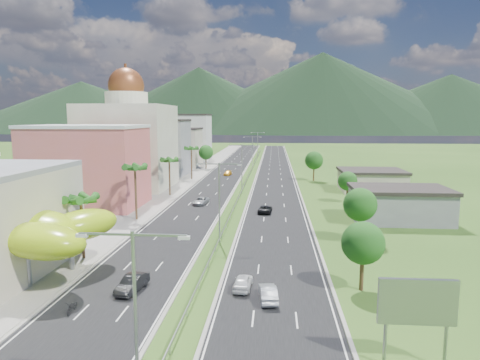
# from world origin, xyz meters

# --- Properties ---
(ground) EXTENTS (500.00, 500.00, 0.00)m
(ground) POSITION_xyz_m (0.00, 0.00, 0.00)
(ground) COLOR #2D5119
(ground) RESTS_ON ground
(road_left) EXTENTS (11.00, 260.00, 0.04)m
(road_left) POSITION_xyz_m (-7.50, 90.00, 0.02)
(road_left) COLOR black
(road_left) RESTS_ON ground
(road_right) EXTENTS (11.00, 260.00, 0.04)m
(road_right) POSITION_xyz_m (7.50, 90.00, 0.02)
(road_right) COLOR black
(road_right) RESTS_ON ground
(sidewalk_left) EXTENTS (7.00, 260.00, 0.12)m
(sidewalk_left) POSITION_xyz_m (-17.00, 90.00, 0.06)
(sidewalk_left) COLOR gray
(sidewalk_left) RESTS_ON ground
(median_guardrail) EXTENTS (0.10, 216.06, 0.76)m
(median_guardrail) POSITION_xyz_m (0.00, 71.99, 0.62)
(median_guardrail) COLOR gray
(median_guardrail) RESTS_ON ground
(streetlight_median_a) EXTENTS (6.04, 0.25, 11.00)m
(streetlight_median_a) POSITION_xyz_m (0.00, -25.00, 6.75)
(streetlight_median_a) COLOR gray
(streetlight_median_a) RESTS_ON ground
(streetlight_median_b) EXTENTS (6.04, 0.25, 11.00)m
(streetlight_median_b) POSITION_xyz_m (0.00, 10.00, 6.75)
(streetlight_median_b) COLOR gray
(streetlight_median_b) RESTS_ON ground
(streetlight_median_c) EXTENTS (6.04, 0.25, 11.00)m
(streetlight_median_c) POSITION_xyz_m (0.00, 50.00, 6.75)
(streetlight_median_c) COLOR gray
(streetlight_median_c) RESTS_ON ground
(streetlight_median_d) EXTENTS (6.04, 0.25, 11.00)m
(streetlight_median_d) POSITION_xyz_m (0.00, 95.00, 6.75)
(streetlight_median_d) COLOR gray
(streetlight_median_d) RESTS_ON ground
(streetlight_median_e) EXTENTS (6.04, 0.25, 11.00)m
(streetlight_median_e) POSITION_xyz_m (0.00, 140.00, 6.75)
(streetlight_median_e) COLOR gray
(streetlight_median_e) RESTS_ON ground
(lime_canopy) EXTENTS (18.00, 15.00, 7.40)m
(lime_canopy) POSITION_xyz_m (-20.00, -4.00, 4.99)
(lime_canopy) COLOR #9CC413
(lime_canopy) RESTS_ON ground
(pink_shophouse) EXTENTS (20.00, 15.00, 15.00)m
(pink_shophouse) POSITION_xyz_m (-28.00, 32.00, 7.50)
(pink_shophouse) COLOR #D86458
(pink_shophouse) RESTS_ON ground
(domed_building) EXTENTS (20.00, 20.00, 28.70)m
(domed_building) POSITION_xyz_m (-28.00, 55.00, 11.35)
(domed_building) COLOR beige
(domed_building) RESTS_ON ground
(midrise_grey) EXTENTS (16.00, 15.00, 16.00)m
(midrise_grey) POSITION_xyz_m (-27.00, 80.00, 8.00)
(midrise_grey) COLOR gray
(midrise_grey) RESTS_ON ground
(midrise_beige) EXTENTS (16.00, 15.00, 13.00)m
(midrise_beige) POSITION_xyz_m (-27.00, 102.00, 6.50)
(midrise_beige) COLOR #B8B097
(midrise_beige) RESTS_ON ground
(midrise_white) EXTENTS (16.00, 15.00, 18.00)m
(midrise_white) POSITION_xyz_m (-27.00, 125.00, 9.00)
(midrise_white) COLOR silver
(midrise_white) RESTS_ON ground
(billboard) EXTENTS (5.20, 0.35, 6.20)m
(billboard) POSITION_xyz_m (17.00, -18.00, 4.42)
(billboard) COLOR gray
(billboard) RESTS_ON ground
(shed_near) EXTENTS (15.00, 10.00, 5.00)m
(shed_near) POSITION_xyz_m (28.00, 25.00, 2.50)
(shed_near) COLOR gray
(shed_near) RESTS_ON ground
(shed_far) EXTENTS (14.00, 12.00, 4.40)m
(shed_far) POSITION_xyz_m (30.00, 55.00, 2.20)
(shed_far) COLOR #B8B097
(shed_far) RESTS_ON ground
(palm_tree_b) EXTENTS (3.60, 3.60, 8.10)m
(palm_tree_b) POSITION_xyz_m (-15.50, 2.00, 7.06)
(palm_tree_b) COLOR #47301C
(palm_tree_b) RESTS_ON ground
(palm_tree_c) EXTENTS (3.60, 3.60, 9.60)m
(palm_tree_c) POSITION_xyz_m (-15.50, 22.00, 8.50)
(palm_tree_c) COLOR #47301C
(palm_tree_c) RESTS_ON ground
(palm_tree_d) EXTENTS (3.60, 3.60, 8.60)m
(palm_tree_d) POSITION_xyz_m (-15.50, 45.00, 7.54)
(palm_tree_d) COLOR #47301C
(palm_tree_d) RESTS_ON ground
(palm_tree_e) EXTENTS (3.60, 3.60, 9.40)m
(palm_tree_e) POSITION_xyz_m (-15.50, 70.00, 8.31)
(palm_tree_e) COLOR #47301C
(palm_tree_e) RESTS_ON ground
(leafy_tree_lfar) EXTENTS (4.90, 4.90, 8.05)m
(leafy_tree_lfar) POSITION_xyz_m (-15.50, 95.00, 5.58)
(leafy_tree_lfar) COLOR #47301C
(leafy_tree_lfar) RESTS_ON ground
(leafy_tree_ra) EXTENTS (4.20, 4.20, 6.90)m
(leafy_tree_ra) POSITION_xyz_m (16.00, -5.00, 4.78)
(leafy_tree_ra) COLOR #47301C
(leafy_tree_ra) RESTS_ON ground
(leafy_tree_rb) EXTENTS (4.55, 4.55, 7.47)m
(leafy_tree_rb) POSITION_xyz_m (19.00, 12.00, 5.18)
(leafy_tree_rb) COLOR #47301C
(leafy_tree_rb) RESTS_ON ground
(leafy_tree_rc) EXTENTS (3.85, 3.85, 6.33)m
(leafy_tree_rc) POSITION_xyz_m (22.00, 40.00, 4.37)
(leafy_tree_rc) COLOR #47301C
(leafy_tree_rc) RESTS_ON ground
(leafy_tree_rd) EXTENTS (4.90, 4.90, 8.05)m
(leafy_tree_rd) POSITION_xyz_m (18.00, 70.00, 5.58)
(leafy_tree_rd) COLOR #47301C
(leafy_tree_rd) RESTS_ON ground
(mountain_ridge) EXTENTS (860.00, 140.00, 90.00)m
(mountain_ridge) POSITION_xyz_m (60.00, 450.00, 0.00)
(mountain_ridge) COLOR black
(mountain_ridge) RESTS_ON ground
(car_dark_left) EXTENTS (2.30, 4.88, 1.55)m
(car_dark_left) POSITION_xyz_m (-6.42, -7.11, 0.81)
(car_dark_left) COLOR black
(car_dark_left) RESTS_ON road_left
(car_silver_mid_left) EXTENTS (3.02, 5.22, 1.37)m
(car_silver_mid_left) POSITION_xyz_m (-7.02, 35.60, 0.72)
(car_silver_mid_left) COLOR #929599
(car_silver_mid_left) RESTS_ON road_left
(car_yellow_far_left) EXTENTS (2.30, 4.62, 1.29)m
(car_yellow_far_left) POSITION_xyz_m (-6.45, 79.26, 0.68)
(car_yellow_far_left) COLOR orange
(car_yellow_far_left) RESTS_ON road_left
(car_white_near_right) EXTENTS (1.96, 4.26, 1.41)m
(car_white_near_right) POSITION_xyz_m (4.34, -5.71, 0.75)
(car_white_near_right) COLOR white
(car_white_near_right) RESTS_ON road_right
(car_silver_right) EXTENTS (2.00, 4.48, 1.43)m
(car_silver_right) POSITION_xyz_m (6.87, -8.20, 0.75)
(car_silver_right) COLOR #B7B8C0
(car_silver_right) RESTS_ON road_right
(car_dark_far_right) EXTENTS (2.66, 5.01, 1.34)m
(car_dark_far_right) POSITION_xyz_m (5.77, 29.11, 0.71)
(car_dark_far_right) COLOR black
(car_dark_far_right) RESTS_ON road_right
(motorcycle) EXTENTS (0.65, 1.98, 1.25)m
(motorcycle) POSITION_xyz_m (-10.11, -12.08, 0.67)
(motorcycle) COLOR black
(motorcycle) RESTS_ON road_left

